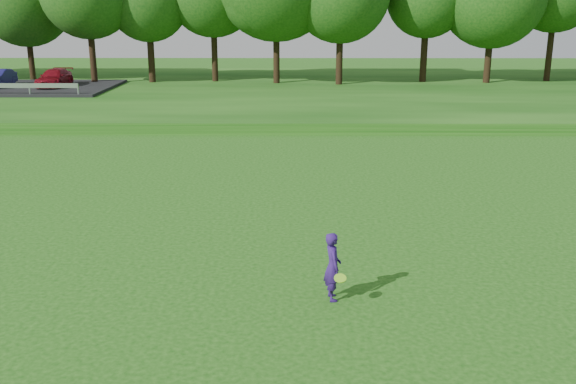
{
  "coord_description": "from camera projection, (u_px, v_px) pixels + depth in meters",
  "views": [
    {
      "loc": [
        0.87,
        -12.72,
        6.2
      ],
      "look_at": [
        0.75,
        4.24,
        1.3
      ],
      "focal_mm": 40.0,
      "sensor_mm": 36.0,
      "label": 1
    }
  ],
  "objects": [
    {
      "name": "walking_path",
      "position": [
        276.0,
        131.0,
        33.15
      ],
      "size": [
        130.0,
        1.6,
        0.04
      ],
      "primitive_type": "cube",
      "color": "gray",
      "rests_on": "ground"
    },
    {
      "name": "ground",
      "position": [
        252.0,
        303.0,
        13.95
      ],
      "size": [
        140.0,
        140.0,
        0.0
      ],
      "primitive_type": "plane",
      "color": "#14480D",
      "rests_on": "ground"
    },
    {
      "name": "berm",
      "position": [
        280.0,
        92.0,
        46.53
      ],
      "size": [
        130.0,
        30.0,
        0.6
      ],
      "primitive_type": "cube",
      "color": "#14480D",
      "rests_on": "ground"
    },
    {
      "name": "woman",
      "position": [
        333.0,
        266.0,
        13.95
      ],
      "size": [
        0.5,
        0.87,
        1.54
      ],
      "color": "navy",
      "rests_on": "ground"
    }
  ]
}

